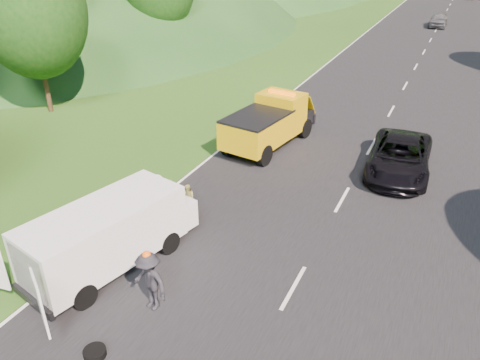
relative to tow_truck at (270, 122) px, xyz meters
The scene contains 12 objects.
ground 8.21m from the tow_truck, 76.79° to the right, with size 320.00×320.00×0.00m, color #38661E.
road_surface 32.49m from the tow_truck, 81.40° to the left, with size 14.00×200.00×0.02m, color black.
tree_line_left 54.87m from the tow_truck, 108.22° to the left, with size 14.00×140.00×14.00m, color #294E16, non-canonical shape.
tow_truck is the anchor object (origin of this frame).
white_van 11.40m from the tow_truck, 94.57° to the right, with size 4.15×6.87×2.28m.
woman 8.30m from the tow_truck, 98.29° to the right, with size 0.64×0.47×1.76m, color white.
child 7.36m from the tow_truck, 93.97° to the right, with size 0.51×0.40×1.05m, color tan.
worker 12.62m from the tow_truck, 83.66° to the right, with size 1.24×0.71×1.92m, color black.
suitcase 6.89m from the tow_truck, 106.67° to the right, with size 0.38×0.21×0.61m, color #64654C.
spare_tire 14.71m from the tow_truck, 85.81° to the right, with size 0.59×0.59×0.20m, color black.
passing_suv 6.64m from the tow_truck, ahead, with size 2.61×5.67×1.58m, color black.
dist_car_a 40.93m from the tow_truck, 83.24° to the left, with size 1.85×4.59×1.57m, color #444449.
Camera 1 is at (6.32, -12.90, 9.76)m, focal length 35.00 mm.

